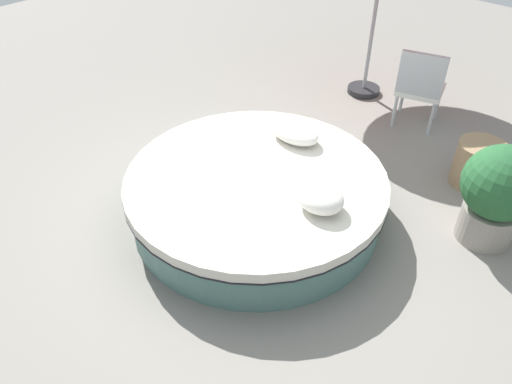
# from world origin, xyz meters

# --- Properties ---
(ground_plane) EXTENTS (16.00, 16.00, 0.00)m
(ground_plane) POSITION_xyz_m (0.00, 0.00, 0.00)
(ground_plane) COLOR gray
(round_bed) EXTENTS (2.44, 2.44, 0.48)m
(round_bed) POSITION_xyz_m (0.00, 0.00, 0.25)
(round_bed) COLOR #4C726B
(round_bed) RESTS_ON ground_plane
(throw_pillow_0) EXTENTS (0.41, 0.35, 0.21)m
(throw_pillow_0) POSITION_xyz_m (-0.71, -0.03, 0.59)
(throw_pillow_0) COLOR white
(throw_pillow_0) RESTS_ON round_bed
(throw_pillow_1) EXTENTS (0.54, 0.34, 0.19)m
(throw_pillow_1) POSITION_xyz_m (0.13, -0.71, 0.57)
(throw_pillow_1) COLOR white
(throw_pillow_1) RESTS_ON round_bed
(patio_chair) EXTENTS (0.64, 0.63, 0.98)m
(patio_chair) POSITION_xyz_m (-0.27, -2.57, 0.56)
(patio_chair) COLOR #B7B7BC
(patio_chair) RESTS_ON ground_plane
(planter) EXTENTS (0.67, 0.67, 0.96)m
(planter) POSITION_xyz_m (-1.74, -1.20, 0.53)
(planter) COLOR gray
(planter) RESTS_ON ground_plane
(side_table) EXTENTS (0.49, 0.49, 0.48)m
(side_table) POSITION_xyz_m (-1.33, -1.95, 0.24)
(side_table) COLOR #997A56
(side_table) RESTS_ON ground_plane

